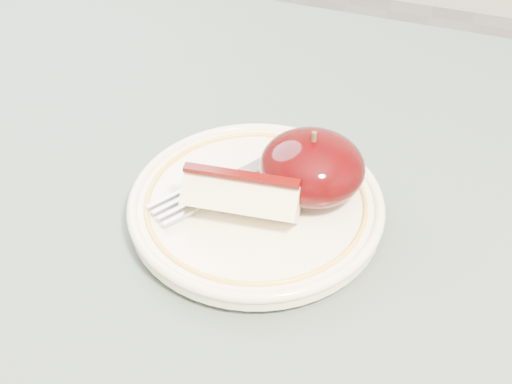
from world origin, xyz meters
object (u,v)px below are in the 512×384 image
(apple_half, at_px, (312,167))
(fork, at_px, (241,175))
(plate, at_px, (256,205))
(table, at_px, (196,360))

(apple_half, height_order, fork, apple_half)
(plate, relative_size, apple_half, 2.45)
(table, distance_m, fork, 0.16)
(plate, height_order, fork, fork)
(table, relative_size, fork, 5.82)
(fork, bearing_deg, table, -146.65)
(plate, bearing_deg, fork, 134.40)
(table, xyz_separation_m, plate, (0.02, 0.09, 0.10))
(apple_half, bearing_deg, fork, -175.69)
(plate, distance_m, apple_half, 0.05)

